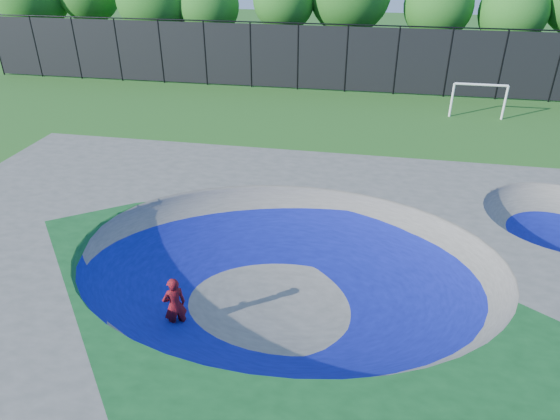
# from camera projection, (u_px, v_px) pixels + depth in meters

# --- Properties ---
(ground) EXTENTS (120.00, 120.00, 0.00)m
(ground) POSITION_uv_depth(u_px,v_px,m) (286.00, 302.00, 13.28)
(ground) COLOR #215A19
(ground) RESTS_ON ground
(skate_deck) EXTENTS (22.00, 14.00, 1.50)m
(skate_deck) POSITION_uv_depth(u_px,v_px,m) (286.00, 279.00, 12.92)
(skate_deck) COLOR gray
(skate_deck) RESTS_ON ground
(skater) EXTENTS (0.67, 0.65, 1.55)m
(skater) POSITION_uv_depth(u_px,v_px,m) (175.00, 305.00, 11.95)
(skater) COLOR red
(skater) RESTS_ON ground
(skateboard) EXTENTS (0.71, 0.70, 0.05)m
(skateboard) POSITION_uv_depth(u_px,v_px,m) (178.00, 329.00, 12.31)
(skateboard) COLOR black
(skateboard) RESTS_ON ground
(soccer_goal) EXTENTS (2.80, 0.12, 1.85)m
(soccer_goal) POSITION_uv_depth(u_px,v_px,m) (479.00, 94.00, 26.22)
(soccer_goal) COLOR white
(soccer_goal) RESTS_ON ground
(fence) EXTENTS (48.09, 0.09, 4.04)m
(fence) POSITION_uv_depth(u_px,v_px,m) (346.00, 58.00, 30.37)
(fence) COLOR black
(fence) RESTS_ON ground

